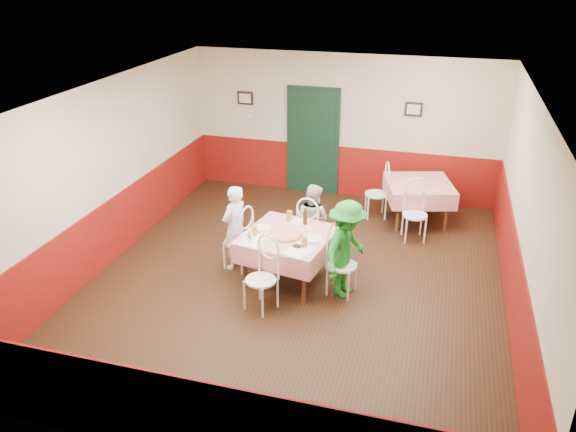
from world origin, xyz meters
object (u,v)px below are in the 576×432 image
(second_table, at_px, (418,202))
(chair_left, at_px, (238,241))
(main_table, at_px, (288,257))
(glass_a, at_px, (255,231))
(wallet, at_px, (297,246))
(glass_c, at_px, (290,216))
(diner_far, at_px, (312,220))
(pizza, at_px, (286,235))
(beer_bottle, at_px, (305,217))
(chair_right, at_px, (342,265))
(chair_near, at_px, (261,280))
(diner_left, at_px, (235,228))
(glass_b, at_px, (304,242))
(chair_second_b, at_px, (415,215))
(diner_right, at_px, (346,249))
(chair_far, at_px, (311,230))
(chair_second_a, at_px, (376,194))

(second_table, height_order, chair_left, chair_left)
(main_table, xyz_separation_m, chair_left, (-0.84, 0.15, 0.08))
(glass_a, bearing_deg, wallet, -15.51)
(glass_c, xyz_separation_m, diner_far, (0.26, 0.44, -0.24))
(chair_left, height_order, pizza, chair_left)
(beer_bottle, bearing_deg, pizza, -111.51)
(second_table, distance_m, chair_right, 2.88)
(chair_near, height_order, diner_left, diner_left)
(beer_bottle, height_order, wallet, beer_bottle)
(glass_b, bearing_deg, glass_a, 168.54)
(chair_second_b, height_order, diner_right, diner_right)
(chair_far, bearing_deg, diner_far, -92.96)
(chair_far, relative_size, chair_second_b, 1.00)
(beer_bottle, distance_m, diner_far, 0.57)
(second_table, bearing_deg, chair_second_a, 180.00)
(main_table, distance_m, glass_a, 0.66)
(main_table, bearing_deg, chair_second_a, 69.87)
(glass_c, bearing_deg, diner_right, -31.43)
(chair_far, bearing_deg, diner_left, 40.41)
(main_table, relative_size, chair_right, 1.36)
(glass_c, height_order, beer_bottle, beer_bottle)
(glass_c, xyz_separation_m, diner_left, (-0.78, -0.29, -0.16))
(glass_a, height_order, wallet, glass_a)
(chair_right, relative_size, glass_b, 6.16)
(pizza, relative_size, beer_bottle, 1.89)
(glass_c, bearing_deg, chair_left, -157.58)
(chair_left, bearing_deg, diner_far, 139.88)
(beer_bottle, distance_m, diner_right, 0.92)
(main_table, bearing_deg, second_table, 56.79)
(main_table, bearing_deg, chair_far, 80.08)
(second_table, bearing_deg, glass_b, -115.37)
(chair_far, xyz_separation_m, glass_b, (0.18, -1.15, 0.38))
(second_table, bearing_deg, glass_a, -128.13)
(chair_near, relative_size, diner_far, 0.75)
(chair_far, height_order, wallet, chair_far)
(second_table, distance_m, diner_left, 3.58)
(wallet, bearing_deg, diner_far, 103.30)
(chair_second_b, bearing_deg, second_table, 74.34)
(chair_second_a, bearing_deg, diner_left, -52.60)
(second_table, bearing_deg, diner_left, -136.62)
(main_table, xyz_separation_m, diner_far, (0.16, 0.89, 0.23))
(pizza, relative_size, glass_a, 3.55)
(beer_bottle, relative_size, diner_far, 0.20)
(glass_b, xyz_separation_m, glass_c, (-0.43, 0.76, 0.01))
(glass_c, bearing_deg, chair_far, 57.30)
(chair_right, relative_size, pizza, 2.00)
(chair_near, height_order, glass_a, chair_near)
(diner_far, bearing_deg, chair_left, 57.89)
(chair_second_a, xyz_separation_m, beer_bottle, (-0.80, -2.22, 0.43))
(main_table, relative_size, chair_second_b, 1.36)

